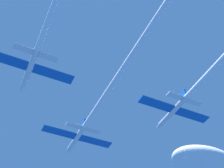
# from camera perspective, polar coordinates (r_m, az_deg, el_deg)

# --- Properties ---
(jet_lead) EXTENTS (17.38, 54.75, 2.88)m
(jet_lead) POSITION_cam_1_polar(r_m,az_deg,el_deg) (68.24, -1.73, -2.76)
(jet_lead) COLOR silver
(jet_left_wing) EXTENTS (17.38, 53.01, 2.88)m
(jet_left_wing) POSITION_cam_1_polar(r_m,az_deg,el_deg) (55.36, -10.49, 12.87)
(jet_left_wing) COLOR silver
(jet_right_wing) EXTENTS (17.38, 55.94, 2.88)m
(jet_right_wing) POSITION_cam_1_polar(r_m,az_deg,el_deg) (64.97, 18.39, 3.65)
(jet_right_wing) COLOR silver
(cloud_wispy) EXTENTS (31.05, 17.08, 10.87)m
(cloud_wispy) POSITION_cam_1_polar(r_m,az_deg,el_deg) (140.91, 16.26, -13.23)
(cloud_wispy) COLOR white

